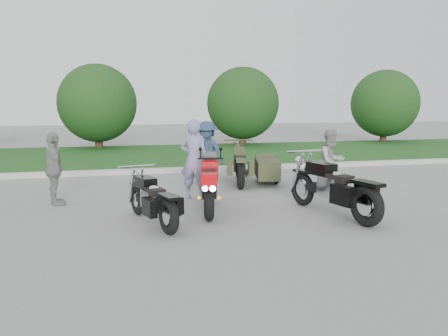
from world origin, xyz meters
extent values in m
plane|color=gray|center=(0.00, 0.00, 0.00)|extent=(80.00, 80.00, 0.00)
cube|color=#B6B3AB|center=(0.00, 6.00, 0.07)|extent=(60.00, 0.30, 0.15)
cube|color=#2B5F20|center=(0.00, 10.15, 0.07)|extent=(60.00, 8.00, 0.14)
cylinder|color=#3F2B1C|center=(-3.00, 13.50, 0.60)|extent=(0.36, 0.36, 1.20)
sphere|color=#163915|center=(-3.00, 13.50, 2.20)|extent=(3.60, 3.60, 3.60)
cylinder|color=#3F2B1C|center=(4.00, 13.50, 0.60)|extent=(0.36, 0.36, 1.20)
sphere|color=#163915|center=(4.00, 13.50, 2.20)|extent=(3.60, 3.60, 3.60)
cylinder|color=#3F2B1C|center=(12.00, 13.50, 0.60)|extent=(0.36, 0.36, 1.20)
sphere|color=#163915|center=(12.00, 13.50, 2.20)|extent=(3.60, 3.60, 3.60)
torus|color=black|center=(-0.48, 0.03, 0.30)|extent=(0.32, 0.63, 0.61)
torus|color=black|center=(-0.16, 1.42, 0.29)|extent=(0.25, 0.60, 0.59)
cube|color=black|center=(-0.33, 0.68, 0.54)|extent=(0.46, 0.92, 0.34)
cube|color=red|center=(-0.28, 0.90, 0.80)|extent=(0.45, 0.60, 0.26)
cube|color=red|center=(-0.43, 0.25, 0.77)|extent=(0.41, 0.59, 0.22)
cube|color=black|center=(-0.36, 0.55, 0.84)|extent=(0.33, 0.39, 0.10)
cube|color=red|center=(-0.20, 1.25, 0.77)|extent=(0.41, 0.46, 0.39)
cylinder|color=silver|center=(-0.56, 0.00, 0.61)|extent=(0.21, 0.47, 0.21)
cylinder|color=silver|center=(-0.43, -0.03, 0.61)|extent=(0.21, 0.47, 0.21)
torus|color=black|center=(-1.31, -0.66, 0.31)|extent=(0.34, 0.65, 0.63)
torus|color=black|center=(-1.75, 0.80, 0.30)|extent=(0.28, 0.60, 0.59)
cube|color=black|center=(-1.53, 0.07, 0.39)|extent=(0.52, 1.12, 0.13)
cube|color=silver|center=(-1.53, 0.07, 0.46)|extent=(0.39, 0.48, 0.32)
cube|color=black|center=(-1.61, 0.33, 0.72)|extent=(0.40, 0.56, 0.20)
cube|color=black|center=(-1.49, -0.06, 0.63)|extent=(0.38, 0.52, 0.11)
cube|color=black|center=(-1.31, -0.66, 0.65)|extent=(0.34, 0.55, 0.06)
cylinder|color=silver|center=(-1.28, -0.19, 0.26)|extent=(0.39, 1.00, 0.09)
torus|color=black|center=(2.13, -1.00, 0.38)|extent=(0.36, 0.78, 0.76)
torus|color=black|center=(1.71, 0.80, 0.36)|extent=(0.30, 0.73, 0.72)
cube|color=black|center=(1.92, -0.10, 0.47)|extent=(0.55, 1.36, 0.16)
cube|color=silver|center=(1.92, -0.10, 0.56)|extent=(0.44, 0.57, 0.39)
cube|color=black|center=(1.84, 0.23, 0.87)|extent=(0.45, 0.67, 0.25)
cube|color=black|center=(1.96, -0.26, 0.76)|extent=(0.43, 0.62, 0.13)
cube|color=black|center=(2.13, -1.00, 0.78)|extent=(0.38, 0.66, 0.07)
cylinder|color=silver|center=(2.21, -0.43, 0.31)|extent=(0.39, 1.22, 0.11)
torus|color=black|center=(0.91, 2.84, 0.36)|extent=(0.34, 0.75, 0.72)
torus|color=black|center=(1.31, 4.55, 0.34)|extent=(0.28, 0.69, 0.68)
cube|color=black|center=(1.11, 3.70, 0.45)|extent=(0.52, 1.30, 0.15)
cube|color=#383C23|center=(1.11, 3.70, 0.53)|extent=(0.42, 0.54, 0.37)
cube|color=#383C23|center=(1.18, 4.01, 0.83)|extent=(0.42, 0.64, 0.23)
cube|color=black|center=(1.07, 3.54, 0.72)|extent=(0.41, 0.59, 0.13)
cube|color=#383C23|center=(0.91, 2.84, 0.75)|extent=(0.36, 0.62, 0.06)
cylinder|color=#383C23|center=(1.21, 3.29, 0.30)|extent=(0.37, 1.17, 0.11)
cube|color=#383C23|center=(1.81, 3.42, 0.43)|extent=(0.89, 1.48, 0.48)
torus|color=black|center=(2.07, 3.36, 0.30)|extent=(0.26, 0.61, 0.60)
imported|color=#817BA8|center=(-0.43, 1.99, 0.91)|extent=(0.79, 0.70, 1.82)
imported|color=#979892|center=(2.93, 1.90, 0.78)|extent=(0.88, 0.77, 1.56)
imported|color=navy|center=(0.26, 3.96, 0.85)|extent=(1.18, 1.25, 1.69)
imported|color=gray|center=(-3.43, 2.08, 0.78)|extent=(0.64, 0.99, 1.57)
camera|label=1|loc=(-2.05, -7.69, 2.15)|focal=35.00mm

